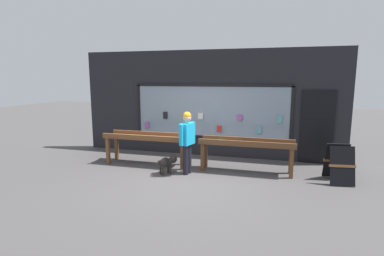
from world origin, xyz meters
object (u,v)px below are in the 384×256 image
person_browsing (187,138)px  small_dog (167,162)px  display_table_left (147,140)px  sandwich_board_sign (339,163)px  display_table_right (246,146)px

person_browsing → small_dog: person_browsing is taller
display_table_left → person_browsing: person_browsing is taller
sandwich_board_sign → display_table_right: bearing=168.9°
display_table_right → person_browsing: 1.55m
person_browsing → sandwich_board_sign: person_browsing is taller
small_dog → sandwich_board_sign: size_ratio=0.57×
person_browsing → sandwich_board_sign: bearing=-69.8°
display_table_right → small_dog: display_table_right is taller
person_browsing → small_dog: bearing=121.6°
display_table_left → display_table_right: (2.78, 0.00, -0.01)m
display_table_right → person_browsing: person_browsing is taller
small_dog → person_browsing: bearing=-34.5°
display_table_left → person_browsing: (1.35, -0.54, 0.22)m
display_table_right → small_dog: 2.09m
display_table_right → sandwich_board_sign: size_ratio=2.75×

